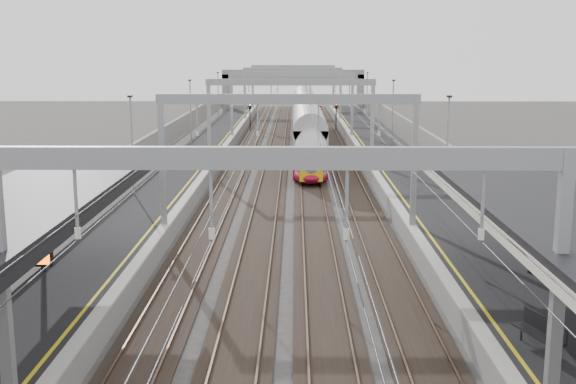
{
  "coord_description": "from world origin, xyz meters",
  "views": [
    {
      "loc": [
        0.36,
        -13.58,
        9.63
      ],
      "look_at": [
        0.0,
        21.94,
        2.71
      ],
      "focal_mm": 45.0,
      "sensor_mm": 36.0,
      "label": 1
    }
  ],
  "objects_px": {
    "train": "(307,128)",
    "signal_green": "(250,112)",
    "overbridge": "(293,80)",
    "bench": "(541,330)"
  },
  "relations": [
    {
      "from": "bench",
      "to": "train",
      "type": "bearing_deg",
      "value": 96.62
    },
    {
      "from": "overbridge",
      "to": "train",
      "type": "bearing_deg",
      "value": -87.9
    },
    {
      "from": "train",
      "to": "signal_green",
      "type": "bearing_deg",
      "value": 113.12
    },
    {
      "from": "overbridge",
      "to": "train",
      "type": "distance_m",
      "value": 40.97
    },
    {
      "from": "bench",
      "to": "signal_green",
      "type": "bearing_deg",
      "value": 100.61
    },
    {
      "from": "signal_green",
      "to": "overbridge",
      "type": "bearing_deg",
      "value": 78.3
    },
    {
      "from": "train",
      "to": "signal_green",
      "type": "distance_m",
      "value": 17.07
    },
    {
      "from": "train",
      "to": "bench",
      "type": "height_order",
      "value": "train"
    },
    {
      "from": "overbridge",
      "to": "signal_green",
      "type": "distance_m",
      "value": 25.81
    },
    {
      "from": "overbridge",
      "to": "bench",
      "type": "xyz_separation_m",
      "value": [
        7.61,
        -93.49,
        -3.71
      ]
    }
  ]
}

